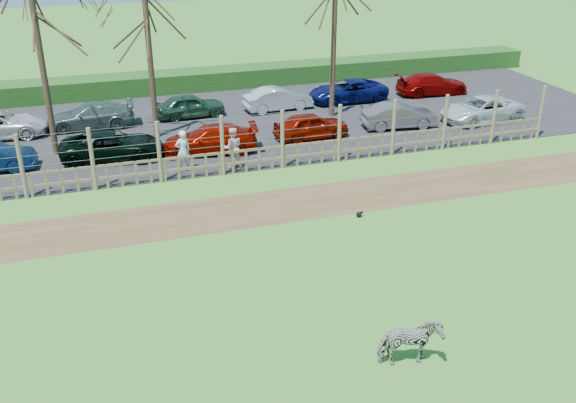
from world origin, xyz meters
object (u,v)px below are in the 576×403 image
object	(u,v)px
tree_right	(335,12)
zebra	(410,343)
car_3	(210,139)
car_12	(348,91)
car_6	(481,109)
car_9	(91,116)
visitor_a	(183,151)
car_4	(311,126)
car_5	(399,116)
car_2	(112,146)
tree_left	(36,24)
car_13	(432,84)
tree_mid	(148,32)
car_11	(278,99)
visitor_b	(232,148)
crow	(359,214)
car_10	(190,106)

from	to	relation	value
tree_right	zebra	size ratio (longest dim) A/B	5.02
car_3	car_12	world-z (taller)	same
car_6	car_9	world-z (taller)	same
visitor_a	car_4	bearing A→B (deg)	-173.04
car_5	car_2	bearing A→B (deg)	98.00
tree_left	car_12	distance (m)	16.52
tree_right	car_3	bearing A→B (deg)	-154.34
car_13	tree_right	bearing A→B (deg)	111.13
car_4	car_13	bearing A→B (deg)	-66.76
car_9	tree_mid	bearing A→B (deg)	52.66
tree_mid	tree_right	world-z (taller)	tree_right
tree_mid	car_6	xyz separation A→B (m)	(15.87, -2.50, -4.23)
tree_mid	car_11	distance (m)	8.24
visitor_b	car_11	distance (m)	8.38
tree_right	crow	distance (m)	12.78
car_6	car_13	distance (m)	5.19
car_9	tree_left	bearing A→B (deg)	-25.05
car_6	car_9	bearing A→B (deg)	-110.19
car_5	car_13	distance (m)	6.71
car_10	car_2	bearing A→B (deg)	134.69
tree_right	visitor_a	world-z (taller)	tree_right
car_12	tree_mid	bearing A→B (deg)	-75.75
car_4	car_12	distance (m)	6.47
zebra	crow	size ratio (longest dim) A/B	5.65
car_5	car_10	world-z (taller)	same
crow	car_4	xyz separation A→B (m)	(1.15, 8.33, 0.54)
tree_mid	visitor_b	world-z (taller)	tree_mid
tree_mid	tree_right	bearing A→B (deg)	3.18
tree_mid	car_5	xyz separation A→B (m)	(11.45, -2.24, -4.23)
car_6	visitor_b	bearing A→B (deg)	-85.61
tree_left	visitor_b	world-z (taller)	tree_left
car_9	car_10	xyz separation A→B (m)	(4.90, 0.24, 0.00)
car_2	tree_mid	bearing A→B (deg)	-35.64
car_12	tree_left	bearing A→B (deg)	-76.23
car_9	car_13	distance (m)	18.86
car_13	car_9	bearing A→B (deg)	94.94
visitor_b	car_12	xyz separation A→B (m)	(8.27, 7.63, -0.26)
car_5	car_9	size ratio (longest dim) A/B	0.88
visitor_b	car_2	size ratio (longest dim) A/B	0.40
tree_mid	car_12	bearing A→B (deg)	14.16
car_12	car_3	bearing A→B (deg)	-57.52
tree_mid	crow	size ratio (longest dim) A/B	26.31
car_3	visitor_a	bearing A→B (deg)	-31.28
car_10	car_12	distance (m)	8.77
tree_mid	car_11	size ratio (longest dim) A/B	1.87
visitor_a	car_2	bearing A→B (deg)	-51.96
car_2	car_11	size ratio (longest dim) A/B	1.19
tree_mid	car_3	size ratio (longest dim) A/B	1.65
tree_right	car_6	bearing A→B (deg)	-23.57
car_3	car_10	bearing A→B (deg)	-172.66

